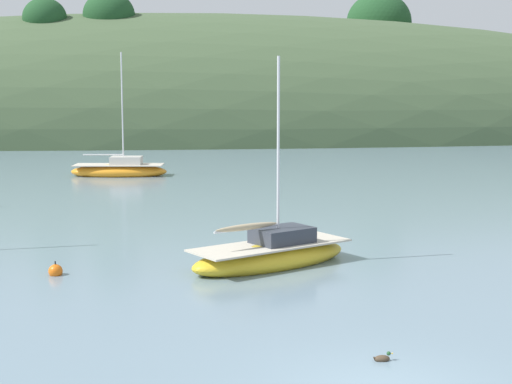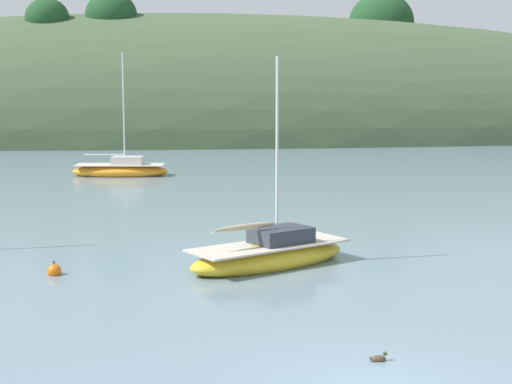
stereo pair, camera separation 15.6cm
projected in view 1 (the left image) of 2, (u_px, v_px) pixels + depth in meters
far_shoreline_hill at (197, 137)px, 91.20m from camera, size 150.00×36.00×31.84m
sailboat_red_portside at (120, 170)px, 51.21m from camera, size 6.54×2.82×8.34m
sailboat_black_sloop at (272, 255)px, 25.12m from camera, size 6.13×4.61×6.97m
mooring_buoy_outer at (56, 271)px, 23.87m from camera, size 0.44×0.44×0.54m
duck_lead at (382, 358)px, 16.34m from camera, size 0.42×0.19×0.24m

